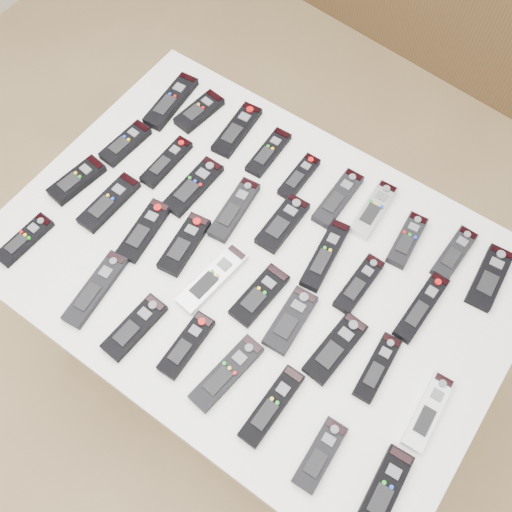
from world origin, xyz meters
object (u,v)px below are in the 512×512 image
Objects in this scene: remote_3 at (269,152)px; remote_8 at (454,254)px; remote_34 at (320,455)px; remote_24 at (290,320)px; remote_0 at (171,101)px; remote_17 at (421,307)px; remote_19 at (109,202)px; remote_35 at (384,489)px; table at (256,270)px; remote_32 at (227,373)px; remote_9 at (490,278)px; remote_10 at (126,143)px; remote_26 at (377,367)px; remote_20 at (144,231)px; remote_21 at (184,244)px; remote_4 at (299,177)px; remote_30 at (135,327)px; remote_27 at (428,412)px; remote_33 at (272,406)px; remote_13 at (234,210)px; remote_23 at (260,295)px; remote_28 at (25,240)px; remote_29 at (96,289)px; remote_18 at (77,180)px; remote_15 at (325,255)px; remote_31 at (187,345)px; remote_11 at (167,162)px; remote_2 at (237,130)px; remote_7 at (407,240)px; remote_16 at (359,284)px; remote_12 at (193,187)px; remote_14 at (283,223)px; remote_1 at (199,111)px; remote_6 at (374,210)px; remote_22 at (212,279)px; remote_5 at (338,198)px; remote_25 at (335,348)px.

remote_8 is (0.55, 0.01, 0.00)m from remote_3.
remote_24 is at bearing 132.96° from remote_34.
remote_17 is at bearing -15.57° from remote_0.
remote_35 is (0.92, -0.19, 0.00)m from remote_19.
remote_32 is at bearing -67.46° from table.
remote_35 is (0.03, -0.56, 0.00)m from remote_9.
remote_8 is at bearing 17.05° from remote_10.
remote_34 is 0.14m from remote_35.
remote_26 is (0.38, -0.07, 0.07)m from table.
remote_34 reaches higher than remote_9.
remote_20 is 0.11m from remote_21.
table is 0.51m from remote_10.
remote_30 is (-0.08, -0.57, 0.00)m from remote_4.
remote_27 is 0.34m from remote_33.
remote_13 is 1.09× the size of remote_35.
remote_9 is 0.56m from remote_23.
remote_26 is at bearing -5.42° from remote_20.
remote_8 is 1.00× the size of remote_28.
remote_20 is at bearing 160.40° from remote_34.
remote_18 is at bearing 134.45° from remote_29.
remote_24 is at bearing -89.95° from remote_15.
remote_26 is (0.43, -0.33, -0.00)m from remote_4.
remote_9 is 0.92× the size of remote_13.
remote_9 is 0.74m from remote_31.
remote_9 and remote_29 have the same top height.
remote_21 is 0.24m from remote_29.
remote_29 is at bearing -75.88° from remote_11.
remote_33 reaches higher than table.
remote_2 is 0.56m from remote_7.
table is at bearing -34.76° from remote_0.
remote_15 and remote_16 have the same top height.
remote_20 is (-0.41, -0.20, -0.00)m from remote_15.
remote_12 is (-0.21, -0.19, -0.00)m from remote_4.
remote_4 is at bearing 106.55° from remote_14.
remote_6 is (0.57, 0.00, 0.00)m from remote_1.
remote_17 is 0.77m from remote_29.
remote_29 is (0.01, -0.19, 0.00)m from remote_20.
remote_20 is at bearing 177.94° from remote_24.
remote_19 is 0.79m from remote_26.
remote_4 is 0.73× the size of remote_22.
remote_28 is 0.38m from remote_30.
remote_5 is at bearing -10.58° from remote_2.
remote_25 is at bearing -16.70° from table.
remote_19 is (-0.80, -0.38, 0.00)m from remote_8.
remote_17 is at bearing 82.51° from remote_26.
remote_5 is at bearing 125.24° from remote_25.
remote_18 is 0.92× the size of remote_21.
remote_12 is at bearing -155.82° from remote_6.
remote_8 is (0.67, -0.00, 0.00)m from remote_2.
remote_5 reaches higher than remote_11.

